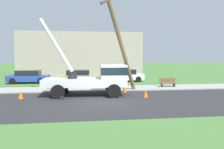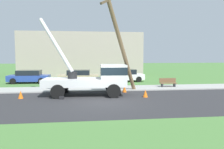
# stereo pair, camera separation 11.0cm
# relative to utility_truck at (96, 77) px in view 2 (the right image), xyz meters

# --- Properties ---
(ground_plane) EXTENTS (120.00, 120.00, 0.00)m
(ground_plane) POSITION_rel_utility_truck_xyz_m (0.35, 9.35, -1.41)
(ground_plane) COLOR #477538
(road_asphalt) EXTENTS (80.00, 8.57, 0.01)m
(road_asphalt) POSITION_rel_utility_truck_xyz_m (0.35, -2.65, -1.40)
(road_asphalt) COLOR #2B2B2D
(road_asphalt) RESTS_ON ground
(sidewalk_strip) EXTENTS (80.00, 2.98, 0.10)m
(sidewalk_strip) POSITION_rel_utility_truck_xyz_m (0.35, 3.12, -1.36)
(sidewalk_strip) COLOR #9E9E99
(sidewalk_strip) RESTS_ON ground
(utility_truck) EXTENTS (6.75, 3.21, 5.98)m
(utility_truck) POSITION_rel_utility_truck_xyz_m (0.00, 0.00, 0.00)
(utility_truck) COLOR silver
(utility_truck) RESTS_ON ground
(leaning_utility_pole) EXTENTS (3.44, 3.16, 8.24)m
(leaning_utility_pole) POSITION_rel_utility_truck_xyz_m (1.98, 0.79, 2.79)
(leaning_utility_pole) COLOR brown
(leaning_utility_pole) RESTS_ON ground
(traffic_cone_ahead) EXTENTS (0.36, 0.36, 0.56)m
(traffic_cone_ahead) POSITION_rel_utility_truck_xyz_m (3.53, -1.29, -1.13)
(traffic_cone_ahead) COLOR orange
(traffic_cone_ahead) RESTS_ON ground
(traffic_cone_behind) EXTENTS (0.36, 0.36, 0.56)m
(traffic_cone_behind) POSITION_rel_utility_truck_xyz_m (-5.38, -0.69, -1.13)
(traffic_cone_behind) COLOR orange
(traffic_cone_behind) RESTS_ON ground
(traffic_cone_curbside) EXTENTS (0.36, 0.36, 0.56)m
(traffic_cone_curbside) POSITION_rel_utility_truck_xyz_m (2.41, 1.11, -1.13)
(traffic_cone_curbside) COLOR orange
(traffic_cone_curbside) RESTS_ON ground
(parked_sedan_blue) EXTENTS (4.45, 2.10, 1.42)m
(parked_sedan_blue) POSITION_rel_utility_truck_xyz_m (-6.85, 8.65, -0.70)
(parked_sedan_blue) COLOR #263F99
(parked_sedan_blue) RESTS_ON ground
(parked_sedan_tan) EXTENTS (4.51, 2.22, 1.42)m
(parked_sedan_tan) POSITION_rel_utility_truck_xyz_m (-1.45, 8.35, -0.70)
(parked_sedan_tan) COLOR tan
(parked_sedan_tan) RESTS_ON ground
(parked_sedan_white) EXTENTS (4.55, 2.29, 1.42)m
(parked_sedan_white) POSITION_rel_utility_truck_xyz_m (3.79, 8.71, -0.70)
(parked_sedan_white) COLOR silver
(parked_sedan_white) RESTS_ON ground
(park_bench) EXTENTS (1.60, 0.45, 0.90)m
(park_bench) POSITION_rel_utility_truck_xyz_m (6.96, 3.19, -0.95)
(park_bench) COLOR brown
(park_bench) RESTS_ON ground
(lowrise_building_backdrop) EXTENTS (18.00, 6.00, 6.40)m
(lowrise_building_backdrop) POSITION_rel_utility_truck_xyz_m (-1.14, 18.51, 1.79)
(lowrise_building_backdrop) COLOR #A5998C
(lowrise_building_backdrop) RESTS_ON ground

